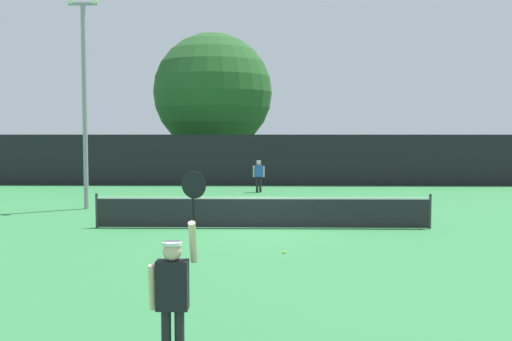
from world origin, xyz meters
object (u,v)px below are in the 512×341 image
player_receiving (259,173)px  tennis_ball (284,252)px  light_pole (84,89)px  large_tree (213,93)px  parked_car_near (298,167)px  player_serving (174,287)px

player_receiving → tennis_ball: size_ratio=23.05×
tennis_ball → light_pole: light_pole is taller
large_tree → parked_car_near: size_ratio=2.21×
tennis_ball → parked_car_near: size_ratio=0.02×
player_receiving → parked_car_near: 9.22m
player_receiving → tennis_ball: 14.85m
tennis_ball → large_tree: size_ratio=0.01×
player_receiving → large_tree: size_ratio=0.17×
player_receiving → tennis_ball: player_receiving is taller
player_receiving → large_tree: large_tree is taller
player_serving → parked_car_near: 31.13m
player_receiving → parked_car_near: (2.39, 8.90, -0.18)m
player_serving → tennis_ball: 7.50m
player_serving → large_tree: 31.88m
large_tree → parked_car_near: (5.52, -0.49, -4.77)m
large_tree → player_receiving: bearing=-71.6°
light_pole → large_tree: bearing=77.8°
light_pole → player_receiving: bearing=44.6°
player_serving → light_pole: 17.05m
tennis_ball → light_pole: (-7.43, 8.33, 4.57)m
parked_car_near → player_receiving: bearing=-106.2°
light_pole → parked_car_near: size_ratio=1.91×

